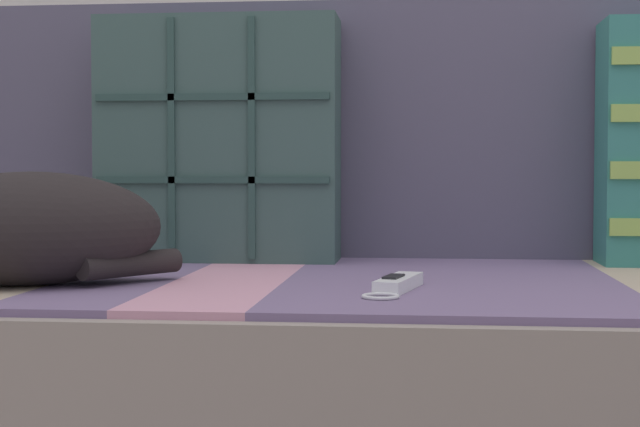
% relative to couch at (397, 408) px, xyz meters
% --- Properties ---
extents(couch, '(1.75, 0.89, 0.41)m').
position_rel_couch_xyz_m(couch, '(0.00, 0.00, 0.00)').
color(couch, gray).
rests_on(couch, ground_plane).
extents(sofa_backrest, '(1.71, 0.14, 0.48)m').
position_rel_couch_xyz_m(sofa_backrest, '(0.00, 0.38, 0.45)').
color(sofa_backrest, '#514C60').
rests_on(sofa_backrest, couch).
extents(throw_pillow_quilted, '(0.43, 0.14, 0.44)m').
position_rel_couch_xyz_m(throw_pillow_quilted, '(-0.33, 0.23, 0.43)').
color(throw_pillow_quilted, '#38514C').
rests_on(throw_pillow_quilted, couch).
extents(sleeping_cat, '(0.41, 0.33, 0.16)m').
position_rel_couch_xyz_m(sleeping_cat, '(-0.53, -0.19, 0.28)').
color(sleeping_cat, black).
rests_on(sleeping_cat, couch).
extents(game_remote_near, '(0.08, 0.20, 0.02)m').
position_rel_couch_xyz_m(game_remote_near, '(0.01, -0.18, 0.22)').
color(game_remote_near, white).
rests_on(game_remote_near, couch).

